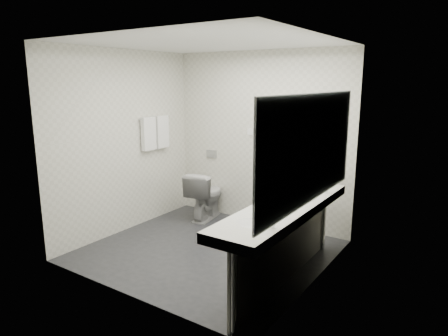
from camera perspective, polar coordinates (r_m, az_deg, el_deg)
The scene contains 31 objects.
floor at distance 5.13m, azimuth -2.38°, elevation -11.64°, with size 2.80×2.80×0.00m, color #26262B.
ceiling at distance 4.70m, azimuth -2.66°, elevation 17.42°, with size 2.80×2.80×0.00m, color white.
wall_back at distance 5.84m, azimuth 5.08°, elevation 4.10°, with size 2.80×2.80×0.00m, color silver.
wall_front at distance 3.81m, azimuth -14.16°, elevation -0.67°, with size 2.80×2.80×0.00m, color silver.
wall_left at distance 5.69m, azimuth -13.97°, elevation 3.56°, with size 2.60×2.60×0.00m, color silver.
wall_right at distance 4.10m, azimuth 13.46°, elevation 0.28°, with size 2.60×2.60×0.00m, color silver.
vanity_counter at distance 4.14m, azimuth 8.59°, elevation -5.86°, with size 0.55×2.20×0.10m, color white.
vanity_panel at distance 4.28m, azimuth 8.71°, elevation -11.33°, with size 0.03×2.15×0.75m, color gray.
vanity_post_near at distance 3.45m, azimuth 1.42°, elevation -17.37°, with size 0.06×0.06×0.75m, color silver.
vanity_post_far at distance 5.17m, azimuth 13.99°, elevation -7.33°, with size 0.06×0.06×0.75m, color silver.
mirror at distance 3.89m, azimuth 12.36°, elevation 2.68°, with size 0.02×2.20×1.05m, color #B2BCC6.
basin_near at distance 3.58m, azimuth 4.09°, elevation -8.09°, with size 0.40×0.31×0.05m, color white.
basin_far at distance 4.70m, azimuth 12.01°, elevation -3.33°, with size 0.40×0.31×0.05m, color white.
faucet_near at distance 3.46m, azimuth 6.93°, elevation -7.28°, with size 0.04×0.04×0.15m, color silver.
faucet_far at distance 4.61m, azimuth 14.30°, elevation -2.59°, with size 0.04×0.04×0.15m, color silver.
soap_bottle_a at distance 4.11m, azimuth 9.74°, elevation -4.58°, with size 0.04×0.04×0.10m, color beige.
soap_bottle_c at distance 3.94m, azimuth 9.11°, elevation -5.06°, with size 0.05×0.05×0.13m, color beige.
glass_left at distance 4.31m, azimuth 11.43°, elevation -3.78°, with size 0.06×0.06×0.11m, color silver.
glass_right at distance 4.38m, azimuth 12.08°, elevation -3.52°, with size 0.06×0.06×0.11m, color silver.
toilet at distance 6.14m, azimuth -2.65°, elevation -3.87°, with size 0.41×0.73×0.74m, color white.
flush_plate at distance 6.33m, azimuth -1.80°, elevation 2.02°, with size 0.18×0.02×0.12m, color #B2B5BA.
pedal_bin at distance 5.53m, azimuth 5.22°, elevation -8.11°, with size 0.22×0.22×0.31m, color #B2B5BA.
bin_lid at distance 5.48m, azimuth 5.26°, elevation -6.52°, with size 0.22×0.22×0.01m, color #B2B5BA.
towel_rail at distance 6.00m, azimuth -9.89°, elevation 7.07°, with size 0.02×0.02×0.62m, color silver.
towel_near at distance 5.92m, azimuth -10.68°, elevation 4.82°, with size 0.07×0.24×0.48m, color white.
towel_far at distance 6.12m, azimuth -8.84°, elevation 5.13°, with size 0.07×0.24×0.48m, color white.
dryer_cradle at distance 5.67m, azimuth 7.20°, elevation 6.35°, with size 0.10×0.04×0.14m, color #9A9A9F.
dryer_barrel at distance 5.60m, azimuth 6.89°, elevation 6.59°, with size 0.08×0.08×0.14m, color #9A9A9F.
dryer_cord at distance 5.69m, azimuth 7.07°, elevation 3.83°, with size 0.02×0.02×0.35m, color black.
switch_plate_a at distance 5.89m, azimuth 3.76°, elevation 5.17°, with size 0.09×0.02×0.09m, color white.
switch_plate_b at distance 5.58m, azimuth 10.01°, elevation 4.60°, with size 0.09×0.02×0.09m, color white.
Camera 1 is at (2.78, -3.77, 2.08)m, focal length 32.11 mm.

